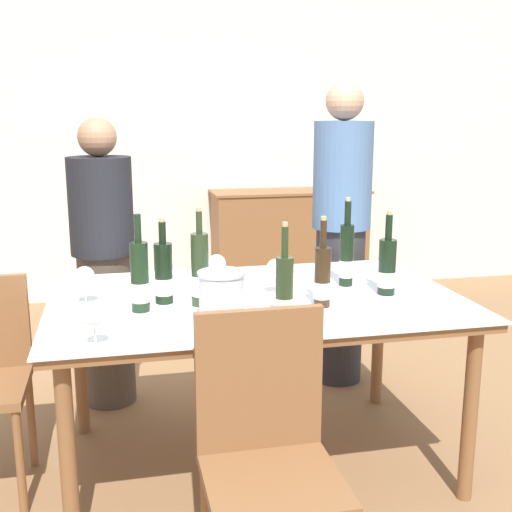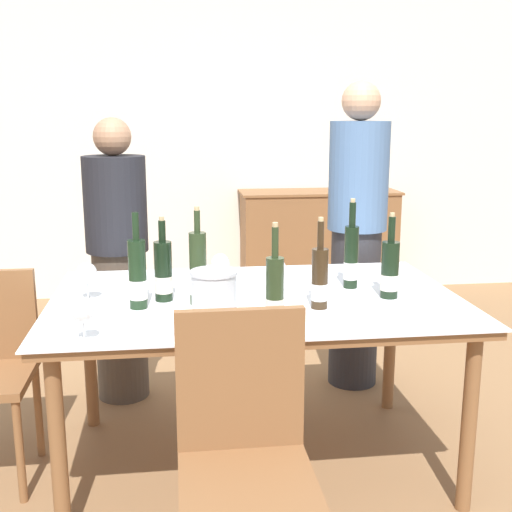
% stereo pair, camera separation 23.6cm
% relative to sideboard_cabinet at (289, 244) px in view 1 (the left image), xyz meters
% --- Properties ---
extents(ground_plane, '(12.00, 12.00, 0.00)m').
position_rel_sideboard_cabinet_xyz_m(ground_plane, '(-0.87, -2.60, -0.46)').
color(ground_plane, olive).
extents(back_wall, '(8.00, 0.10, 2.80)m').
position_rel_sideboard_cabinet_xyz_m(back_wall, '(-0.87, 0.29, 0.94)').
color(back_wall, silver).
rests_on(back_wall, ground_plane).
extents(sideboard_cabinet, '(1.32, 0.46, 0.92)m').
position_rel_sideboard_cabinet_xyz_m(sideboard_cabinet, '(0.00, 0.00, 0.00)').
color(sideboard_cabinet, brown).
rests_on(sideboard_cabinet, ground_plane).
extents(dining_table, '(1.74, 1.11, 0.78)m').
position_rel_sideboard_cabinet_xyz_m(dining_table, '(-0.87, -2.60, 0.25)').
color(dining_table, brown).
rests_on(dining_table, ground_plane).
extents(ice_bucket, '(0.18, 0.18, 0.19)m').
position_rel_sideboard_cabinet_xyz_m(ice_bucket, '(-1.07, -2.89, 0.42)').
color(ice_bucket, silver).
rests_on(ice_bucket, dining_table).
extents(wine_bottle_0, '(0.07, 0.07, 0.39)m').
position_rel_sideboard_cabinet_xyz_m(wine_bottle_0, '(-1.36, -2.70, 0.45)').
color(wine_bottle_0, black).
rests_on(wine_bottle_0, dining_table).
extents(wine_bottle_1, '(0.07, 0.07, 0.37)m').
position_rel_sideboard_cabinet_xyz_m(wine_bottle_1, '(-0.64, -2.79, 0.44)').
color(wine_bottle_1, '#332314').
rests_on(wine_bottle_1, dining_table).
extents(wine_bottle_2, '(0.06, 0.06, 0.40)m').
position_rel_sideboard_cabinet_xyz_m(wine_bottle_2, '(-0.43, -2.50, 0.46)').
color(wine_bottle_2, black).
rests_on(wine_bottle_2, dining_table).
extents(wine_bottle_3, '(0.08, 0.08, 0.36)m').
position_rel_sideboard_cabinet_xyz_m(wine_bottle_3, '(-1.26, -2.60, 0.44)').
color(wine_bottle_3, black).
rests_on(wine_bottle_3, dining_table).
extents(wine_bottle_4, '(0.08, 0.08, 0.37)m').
position_rel_sideboard_cabinet_xyz_m(wine_bottle_4, '(-0.31, -2.68, 0.44)').
color(wine_bottle_4, black).
rests_on(wine_bottle_4, dining_table).
extents(wine_bottle_5, '(0.07, 0.07, 0.41)m').
position_rel_sideboard_cabinet_xyz_m(wine_bottle_5, '(-1.12, -2.67, 0.46)').
color(wine_bottle_5, '#28381E').
rests_on(wine_bottle_5, dining_table).
extents(wine_bottle_6, '(0.07, 0.07, 0.39)m').
position_rel_sideboard_cabinet_xyz_m(wine_bottle_6, '(-0.85, -3.01, 0.45)').
color(wine_bottle_6, '#28381E').
rests_on(wine_bottle_6, dining_table).
extents(wine_glass_0, '(0.08, 0.08, 0.15)m').
position_rel_sideboard_cabinet_xyz_m(wine_glass_0, '(-1.01, -2.40, 0.42)').
color(wine_glass_0, white).
rests_on(wine_glass_0, dining_table).
extents(wine_glass_1, '(0.08, 0.08, 0.16)m').
position_rel_sideboard_cabinet_xyz_m(wine_glass_1, '(-0.78, -2.58, 0.43)').
color(wine_glass_1, white).
rests_on(wine_glass_1, dining_table).
extents(wine_glass_2, '(0.08, 0.08, 0.15)m').
position_rel_sideboard_cabinet_xyz_m(wine_glass_2, '(-1.53, -3.07, 0.42)').
color(wine_glass_2, white).
rests_on(wine_glass_2, dining_table).
extents(wine_glass_3, '(0.08, 0.08, 0.16)m').
position_rel_sideboard_cabinet_xyz_m(wine_glass_3, '(-1.58, -2.55, 0.43)').
color(wine_glass_3, white).
rests_on(wine_glass_3, dining_table).
extents(chair_near_front, '(0.42, 0.42, 0.94)m').
position_rel_sideboard_cabinet_xyz_m(chair_near_front, '(-1.01, -3.38, 0.07)').
color(chair_near_front, brown).
rests_on(chair_near_front, ground_plane).
extents(person_host, '(0.33, 0.33, 1.53)m').
position_rel_sideboard_cabinet_xyz_m(person_host, '(-1.51, -1.80, 0.30)').
color(person_host, '#51473D').
rests_on(person_host, ground_plane).
extents(person_guest_left, '(0.33, 0.33, 1.72)m').
position_rel_sideboard_cabinet_xyz_m(person_guest_left, '(-0.19, -1.78, 0.41)').
color(person_guest_left, '#2D2D33').
rests_on(person_guest_left, ground_plane).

